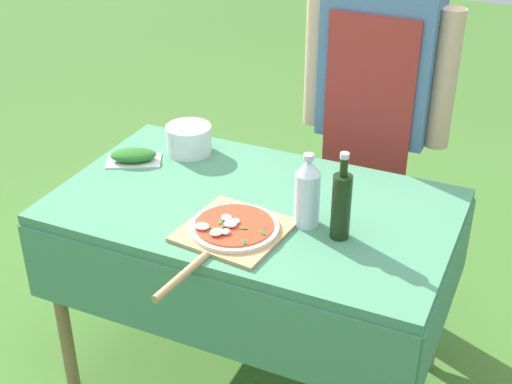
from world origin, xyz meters
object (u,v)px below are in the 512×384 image
Objects in this scene: person_cook at (375,101)px; pizza_on_peel at (231,231)px; mixing_tub at (189,139)px; prep_table at (254,227)px; oil_bottle at (341,205)px; water_bottle at (307,192)px; herb_container at (133,156)px.

person_cook is 2.78× the size of pizza_on_peel.
mixing_tub is at bearing 37.22° from person_cook.
mixing_tub is at bearing 147.44° from prep_table.
prep_table is 0.40m from oil_bottle.
person_cook is at bearing 35.75° from mixing_tub.
water_bottle is (-0.00, -0.72, -0.03)m from person_cook.
person_cook reaches higher than water_bottle.
person_cook is 0.72m from water_bottle.
pizza_on_peel is 2.49× the size of herb_container.
herb_container is at bearing 169.08° from water_bottle.
pizza_on_peel is at bearing -28.42° from herb_container.
herb_container is (-0.73, -0.58, -0.12)m from person_cook.
prep_table is 0.24m from pizza_on_peel.
oil_bottle is at bearing 100.11° from person_cook.
oil_bottle is at bearing -12.18° from water_bottle.
water_bottle reaches higher than herb_container.
oil_bottle is 1.26× the size of herb_container.
pizza_on_peel is 0.26m from water_bottle.
prep_table is 5.42× the size of water_bottle.
person_cook is (0.21, 0.66, 0.24)m from prep_table.
water_bottle reaches higher than pizza_on_peel.
water_bottle is 0.75m from herb_container.
mixing_tub is at bearing 153.12° from water_bottle.
water_bottle is at bearing 91.08° from person_cook.
prep_table is 0.47m from mixing_tub.
person_cook is 0.90m from pizza_on_peel.
prep_table is at bearing 165.98° from oil_bottle.
prep_table is at bearing 101.71° from pizza_on_peel.
oil_bottle is (0.33, -0.08, 0.21)m from prep_table.
prep_table is 7.79× the size of mixing_tub.
water_bottle reaches higher than prep_table.
water_bottle is (0.19, 0.15, 0.10)m from pizza_on_peel.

